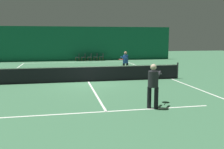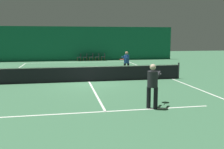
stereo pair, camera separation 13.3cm
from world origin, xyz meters
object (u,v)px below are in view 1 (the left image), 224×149
courtside_chair_4 (102,56)px  courtside_chair_3 (96,56)px  player_near (153,83)px  courtside_chair_1 (84,57)px  courtside_chair_2 (90,57)px  courtside_chair_0 (78,57)px  player_far (125,61)px  tennis_net (88,73)px

courtside_chair_4 → courtside_chair_3: bearing=-90.0°
player_near → courtside_chair_1: size_ratio=2.07×
courtside_chair_2 → courtside_chair_3: bearing=90.0°
courtside_chair_0 → courtside_chair_2: (1.39, 0.00, 0.00)m
player_far → courtside_chair_4: (0.03, 11.03, -0.50)m
player_near → courtside_chair_2: size_ratio=2.07×
courtside_chair_0 → courtside_chair_3: 2.09m
player_far → courtside_chair_4: size_ratio=2.01×
tennis_net → courtside_chair_2: 13.56m
player_far → courtside_chair_1: bearing=-136.2°
courtside_chair_1 → courtside_chair_3: bearing=90.0°
courtside_chair_1 → player_far: bearing=10.6°
player_near → courtside_chair_0: size_ratio=2.07×
player_near → courtside_chair_1: bearing=34.3°
player_far → courtside_chair_3: player_far is taller
courtside_chair_0 → courtside_chair_1: (0.70, 0.00, 0.00)m
tennis_net → courtside_chair_4: tennis_net is taller
player_near → courtside_chair_4: size_ratio=2.07×
courtside_chair_2 → player_near: bearing=0.7°
courtside_chair_3 → tennis_net: bearing=-9.8°
courtside_chair_1 → player_near: bearing=2.7°
tennis_net → courtside_chair_3: (2.33, 13.47, -0.03)m
tennis_net → player_near: (1.86, -6.31, 0.50)m
player_far → courtside_chair_3: (-0.67, 11.03, -0.50)m
tennis_net → courtside_chair_3: 13.66m
tennis_net → courtside_chair_0: (0.24, 13.47, -0.03)m
player_near → courtside_chair_3: 19.78m
player_far → courtside_chair_0: 11.38m
courtside_chair_4 → tennis_net: bearing=-12.6°
player_near → courtside_chair_4: (1.16, 19.77, -0.53)m
tennis_net → courtside_chair_2: tennis_net is taller
tennis_net → courtside_chair_3: bearing=80.2°
player_far → courtside_chair_0: size_ratio=2.01×
courtside_chair_1 → courtside_chair_4: 2.09m
courtside_chair_2 → courtside_chair_4: bearing=90.0°
tennis_net → courtside_chair_4: (3.02, 13.47, -0.03)m
player_near → courtside_chair_3: bearing=30.3°
courtside_chair_3 → courtside_chair_4: (0.70, 0.00, 0.00)m
courtside_chair_3 → courtside_chair_4: size_ratio=1.00×
tennis_net → courtside_chair_3: tennis_net is taller
courtside_chair_2 → courtside_chair_3: size_ratio=1.00×
courtside_chair_0 → courtside_chair_3: (2.09, 0.00, 0.00)m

